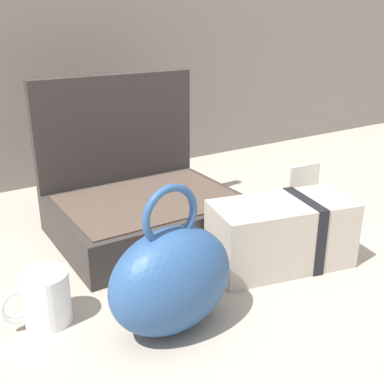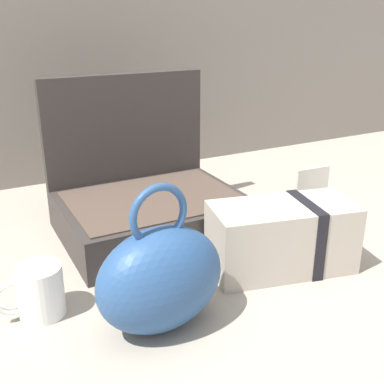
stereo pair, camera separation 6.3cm
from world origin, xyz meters
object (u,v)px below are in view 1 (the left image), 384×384
Objects in this scene: open_suitcase at (141,200)px; cream_toiletry_bag at (283,234)px; teal_pouch_handbag at (172,279)px; coffee_mug at (45,298)px; info_card_left at (302,193)px.

cream_toiletry_bag is at bearing -60.09° from open_suitcase.
open_suitcase is 0.34m from teal_pouch_handbag.
coffee_mug is (-0.42, 0.06, -0.02)m from cream_toiletry_bag.
teal_pouch_handbag reaches higher than info_card_left.
coffee_mug is at bearing -141.78° from open_suitcase.
open_suitcase is 3.49× the size of coffee_mug.
teal_pouch_handbag reaches higher than cream_toiletry_bag.
open_suitcase is 0.31m from cream_toiletry_bag.
teal_pouch_handbag is at bearing -36.05° from coffee_mug.
cream_toiletry_bag is 2.07× the size of info_card_left.
open_suitcase reaches higher than info_card_left.
open_suitcase is 2.75× the size of info_card_left.
cream_toiletry_bag is at bearing 11.90° from teal_pouch_handbag.
teal_pouch_handbag is 2.17× the size of coffee_mug.
coffee_mug is 0.59m from info_card_left.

